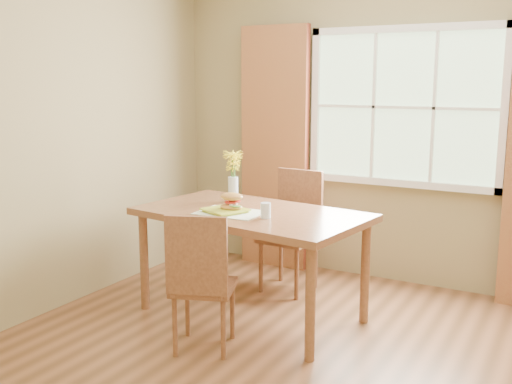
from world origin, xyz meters
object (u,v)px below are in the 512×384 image
(dining_table, at_px, (251,222))
(chair_far, at_px, (294,224))
(water_glass, at_px, (266,211))
(croissant_sandwich, at_px, (231,202))
(chair_near, at_px, (201,277))
(flower_vase, at_px, (233,170))

(dining_table, relative_size, chair_far, 1.75)
(water_glass, bearing_deg, croissant_sandwich, 174.81)
(croissant_sandwich, bearing_deg, water_glass, -15.07)
(dining_table, xyz_separation_m, croissant_sandwich, (-0.10, -0.12, 0.16))
(chair_near, bearing_deg, dining_table, 71.44)
(chair_near, distance_m, croissant_sandwich, 0.70)
(chair_near, relative_size, flower_vase, 2.31)
(chair_far, xyz_separation_m, flower_vase, (-0.29, -0.48, 0.50))
(croissant_sandwich, relative_size, water_glass, 1.77)
(chair_near, relative_size, croissant_sandwich, 4.92)
(dining_table, xyz_separation_m, chair_near, (0.03, -0.69, -0.21))
(chair_near, xyz_separation_m, chair_far, (-0.02, 1.40, 0.04))
(dining_table, height_order, chair_far, chair_far)
(water_glass, height_order, flower_vase, flower_vase)
(dining_table, height_order, chair_near, chair_near)
(dining_table, bearing_deg, chair_far, 96.81)
(chair_near, bearing_deg, water_glass, 52.28)
(dining_table, distance_m, water_glass, 0.28)
(dining_table, bearing_deg, chair_near, -80.49)
(dining_table, height_order, water_glass, water_glass)
(chair_near, xyz_separation_m, flower_vase, (-0.32, 0.92, 0.54))
(croissant_sandwich, height_order, flower_vase, flower_vase)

